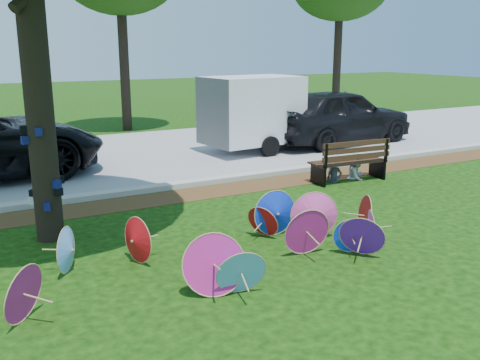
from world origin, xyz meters
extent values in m
plane|color=black|center=(0.00, 0.00, 0.00)|extent=(90.00, 90.00, 0.00)
cube|color=#472D16|center=(0.00, 4.50, 0.01)|extent=(90.00, 1.00, 0.01)
cube|color=#B7B5AD|center=(0.00, 5.20, 0.06)|extent=(90.00, 0.30, 0.12)
cube|color=gray|center=(0.00, 9.35, 0.01)|extent=(90.00, 8.00, 0.01)
cylinder|color=black|center=(-2.49, 3.12, 2.51)|extent=(0.44, 0.44, 5.02)
cone|color=red|center=(0.69, 1.50, 0.29)|extent=(0.52, 0.65, 0.58)
cone|color=#0F38CE|center=(1.51, 0.26, 0.28)|extent=(0.56, 0.38, 0.57)
cone|color=#0F38CE|center=(0.89, 1.43, 0.40)|extent=(0.80, 0.18, 0.79)
cone|color=#FF4EAD|center=(1.36, 0.99, 0.40)|extent=(0.79, 0.43, 0.81)
cone|color=#61A4F7|center=(-0.71, -0.21, 0.34)|extent=(0.73, 0.45, 0.67)
cone|color=#FF4EAD|center=(1.94, 0.31, 0.31)|extent=(0.46, 0.61, 0.62)
cone|color=red|center=(-1.57, 1.43, 0.35)|extent=(0.31, 0.72, 0.71)
cone|color=#6219B0|center=(1.56, 0.05, 0.36)|extent=(0.72, 0.77, 0.70)
cone|color=red|center=(2.24, 0.71, 0.36)|extent=(0.50, 0.74, 0.73)
cone|color=#BD207D|center=(-0.98, 0.02, 0.42)|extent=(0.90, 0.57, 0.84)
cone|color=#BD207D|center=(-3.28, 0.37, 0.37)|extent=(0.66, 0.70, 0.74)
cone|color=#61A4F7|center=(-2.49, 1.56, 0.34)|extent=(0.43, 0.63, 0.68)
cone|color=red|center=(-0.67, 0.42, 0.27)|extent=(0.29, 0.56, 0.54)
cone|color=#BD207D|center=(0.84, 0.52, 0.38)|extent=(0.79, 0.33, 0.77)
imported|color=black|center=(7.46, 8.02, 0.91)|extent=(5.52, 2.66, 1.82)
cube|color=white|center=(4.24, 8.10, 1.28)|extent=(2.96, 2.03, 2.56)
imported|color=#393C4E|center=(4.09, 3.93, 0.54)|extent=(0.45, 0.34, 1.09)
imported|color=silver|center=(4.79, 3.93, 0.60)|extent=(0.71, 0.65, 1.20)
cylinder|color=black|center=(2.21, 14.19, 2.50)|extent=(0.36, 0.36, 5.00)
cylinder|color=black|center=(12.17, 14.09, 2.50)|extent=(0.36, 0.36, 5.00)
camera|label=1|loc=(-3.75, -5.80, 3.13)|focal=40.00mm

